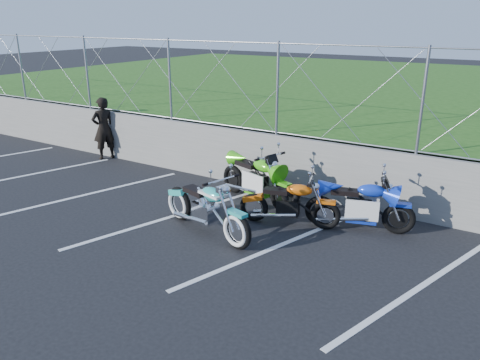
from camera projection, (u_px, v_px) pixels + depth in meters
The scene contains 10 objects.
ground at pixel (136, 235), 8.51m from camera, with size 90.00×90.00×0.00m, color black.
retaining_wall at pixel (238, 156), 11.11m from camera, with size 30.00×0.22×1.30m, color slate.
grass_field at pixel (368, 98), 19.12m from camera, with size 30.00×20.00×1.30m, color #235015.
chain_link_fence at pixel (238, 86), 10.57m from camera, with size 28.00×0.03×2.00m.
parking_lines at pixel (221, 230), 8.71m from camera, with size 18.29×4.31×0.01m.
cruiser_turquoise at pixel (207, 210), 8.44m from camera, with size 2.28×0.84×1.16m.
naked_orange at pixel (290, 205), 8.81m from camera, with size 1.89×0.74×0.97m.
sportbike_green at pixel (257, 181), 9.91m from camera, with size 2.10×0.86×1.12m.
sportbike_blue at pixel (361, 207), 8.60m from camera, with size 1.96×0.79×1.04m.
person_standing at pixel (104, 129), 12.90m from camera, with size 0.63×0.41×1.73m, color black.
Camera 1 is at (5.69, -5.54, 3.74)m, focal length 35.00 mm.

